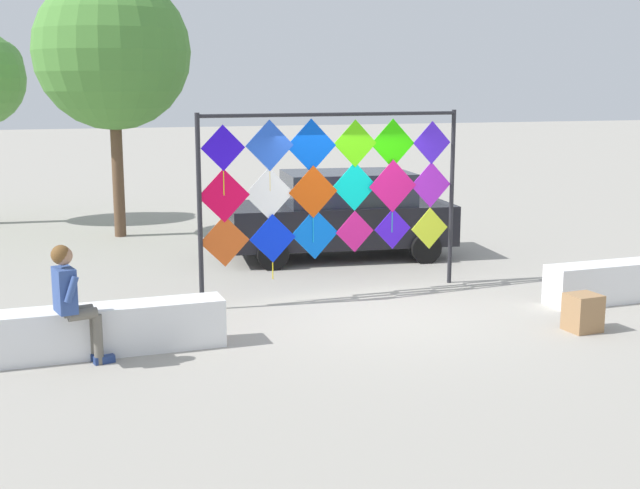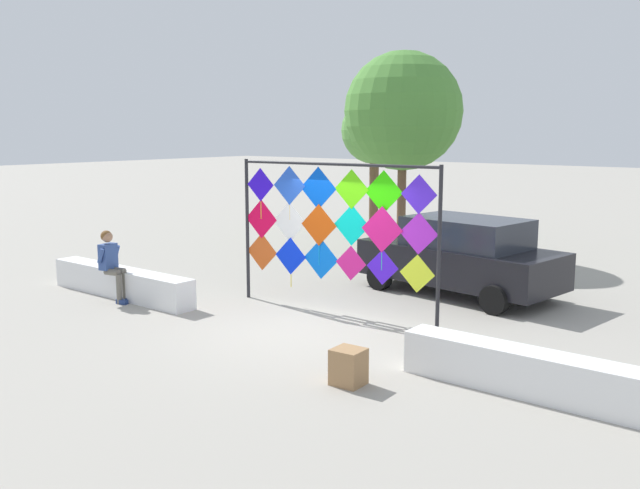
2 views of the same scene
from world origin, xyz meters
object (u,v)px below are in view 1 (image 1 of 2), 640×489
at_px(seated_vendor, 73,295).
at_px(parked_car, 342,214).
at_px(kite_display_rack, 332,184).
at_px(cardboard_box_large, 583,313).
at_px(tree_palm_like, 113,52).

distance_m(seated_vendor, parked_car, 7.17).
bearing_deg(parked_car, seated_vendor, -136.62).
height_order(kite_display_rack, parked_car, kite_display_rack).
height_order(kite_display_rack, seated_vendor, kite_display_rack).
height_order(kite_display_rack, cardboard_box_large, kite_display_rack).
relative_size(kite_display_rack, tree_palm_like, 0.77).
bearing_deg(parked_car, tree_palm_like, 136.98).
relative_size(seated_vendor, tree_palm_like, 0.26).
xyz_separation_m(kite_display_rack, cardboard_box_large, (2.48, -2.91, -1.50)).
height_order(seated_vendor, tree_palm_like, tree_palm_like).
xyz_separation_m(parked_car, cardboard_box_large, (1.24, -5.72, -0.58)).
bearing_deg(tree_palm_like, seated_vendor, -99.65).
bearing_deg(tree_palm_like, cardboard_box_large, -61.52).
bearing_deg(tree_palm_like, kite_display_rack, -68.18).
bearing_deg(kite_display_rack, seated_vendor, -151.94).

